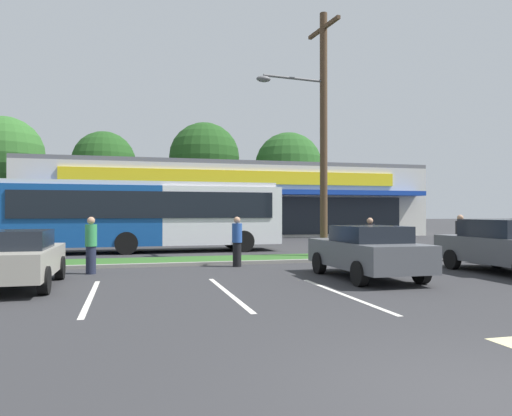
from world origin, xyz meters
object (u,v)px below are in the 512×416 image
Objects in this scene: utility_pole at (320,127)px; pedestrian_far at (237,242)px; car_4 at (367,251)px; pedestrian_by_pole at (460,238)px; city_bus at (147,214)px; car_5 at (508,246)px; pedestrian_near_bench at (370,241)px; pedestrian_mid at (91,245)px; car_2 at (13,258)px.

pedestrian_far is at bearing -153.08° from utility_pole.
utility_pole reaches higher than car_4.
car_4 is at bearing -32.74° from pedestrian_by_pole.
city_bus is 13.53m from pedestrian_by_pole.
car_5 is 4.45m from pedestrian_near_bench.
pedestrian_near_bench is (-2.70, 3.53, 0.01)m from car_5.
pedestrian_by_pole is (3.88, 0.16, 0.05)m from pedestrian_near_bench.
pedestrian_near_bench is (7.52, -7.39, -0.93)m from city_bus.
pedestrian_mid reaches higher than car_4.
car_2 is (-3.54, -10.18, -1.03)m from city_bus.
car_4 is 2.50× the size of pedestrian_far.
city_bus reaches higher than pedestrian_near_bench.
car_5 is at bearing -93.10° from car_2.
car_4 is 4.61m from car_5.
pedestrian_far is (4.66, 0.81, -0.01)m from pedestrian_mid.
city_bus is 2.61× the size of car_5.
pedestrian_far is (-2.86, 3.84, 0.09)m from car_4.
pedestrian_mid is (-7.52, 3.03, 0.09)m from car_4.
car_5 is 2.72× the size of pedestrian_by_pole.
pedestrian_by_pole is 8.65m from pedestrian_far.
city_bus is 7.31× the size of pedestrian_mid.
pedestrian_near_bench is at bearing -29.11° from car_4.
car_4 reaches higher than car_2.
car_2 is 0.87× the size of car_5.
pedestrian_far is at bearing -66.19° from pedestrian_by_pole.
pedestrian_near_bench is at bearing -62.20° from pedestrian_by_pole.
pedestrian_by_pole is at bearing 100.31° from pedestrian_far.
utility_pole is 9.01m from city_bus.
car_5 is 3.87m from pedestrian_by_pole.
car_4 is at bearing -99.66° from utility_pole.
car_4 is 2.57× the size of pedestrian_near_bench.
pedestrian_far reaches higher than pedestrian_near_bench.
car_4 is at bearing 48.67° from pedestrian_far.
pedestrian_mid is at bearing 68.09° from car_4.
city_bus is at bearing -96.94° from pedestrian_by_pole.
car_5 is at bearing -14.78° from pedestrian_near_bench.
pedestrian_near_bench reaches higher than car_2.
city_bus is 7.11× the size of pedestrian_by_pole.
city_bus reaches higher than pedestrian_mid.
pedestrian_near_bench is 4.79m from pedestrian_far.
pedestrian_near_bench is at bearing -142.58° from car_5.
car_4 is 4.79m from pedestrian_far.
car_2 is 11.41m from pedestrian_near_bench.
car_4 is 3.93m from pedestrian_near_bench.
pedestrian_mid reaches higher than pedestrian_far.
car_4 is 2.48× the size of pedestrian_mid.
pedestrian_far is (6.29, 3.19, 0.12)m from car_2.
car_2 is at bearing -153.09° from utility_pole.
city_bus reaches higher than car_2.
pedestrian_mid is (-9.43, -0.40, 0.03)m from pedestrian_near_bench.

